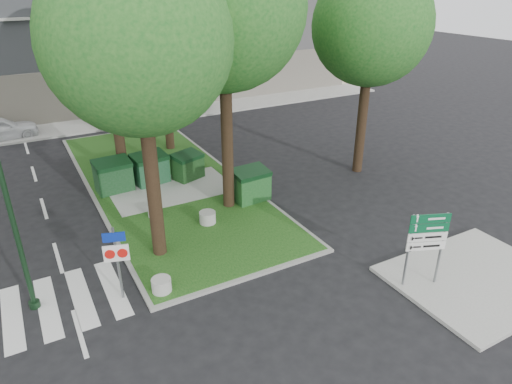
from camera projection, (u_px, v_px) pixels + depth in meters
ground at (235, 282)px, 13.80m from camera, size 120.00×120.00×0.00m
median_island at (164, 182)px, 20.32m from camera, size 6.00×16.00×0.12m
median_kerb at (164, 182)px, 20.32m from camera, size 6.30×16.30×0.10m
sidewalk_corner at (477, 279)px, 13.86m from camera, size 5.00×4.00×0.12m
building_sidewalk at (102, 123)px, 28.39m from camera, size 42.00×3.00×0.12m
zebra_crossing at (97, 292)px, 13.35m from camera, size 5.00×3.00×0.01m
tree_median_near_left at (138, 20)px, 12.06m from camera, size 5.20×5.20×10.53m
tree_median_mid at (105, 16)px, 17.56m from camera, size 4.80×4.80×9.99m
tree_street_right at (374, 13)px, 18.77m from camera, size 5.00×5.00×10.06m
dumpster_a at (113, 176)px, 19.13m from camera, size 1.55×1.13×1.39m
dumpster_b at (150, 169)px, 19.87m from camera, size 1.63×1.27×1.37m
dumpster_c at (188, 166)px, 20.33m from camera, size 1.54×1.30×1.21m
dumpster_d at (251, 185)px, 18.36m from camera, size 1.51×1.11×1.35m
bollard_left at (161, 285)px, 13.14m from camera, size 0.57×0.57×0.41m
bollard_right at (208, 217)px, 16.78m from camera, size 0.61×0.61×0.43m
bollard_mid at (155, 212)px, 17.24m from camera, size 0.53×0.53×0.38m
litter_bin at (190, 161)px, 21.44m from camera, size 0.42×0.42×0.73m
street_lamp at (7, 198)px, 11.30m from camera, size 0.43×0.43×5.42m
traffic_sign_pole at (117, 254)px, 12.50m from camera, size 0.67×0.25×2.32m
directional_sign at (427, 238)px, 12.90m from camera, size 1.09×0.47×2.33m
car_silver at (162, 105)px, 29.77m from camera, size 4.49×1.65×1.47m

